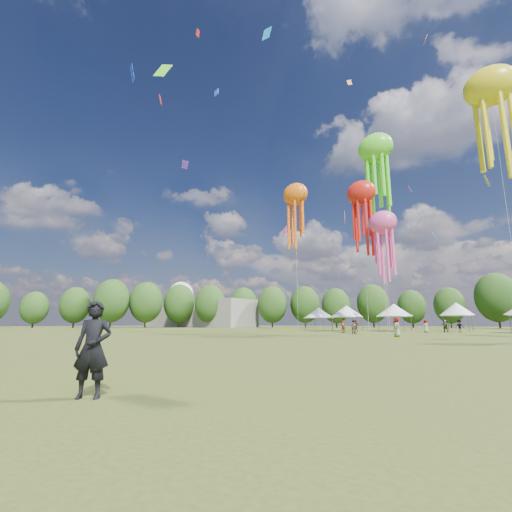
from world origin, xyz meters
The scene contains 10 objects.
ground centered at (0.00, 0.00, 0.00)m, with size 300.00×300.00×0.00m, color #384416.
observer_main centered at (8.01, -1.63, 0.79)m, with size 0.58×0.38×1.58m, color black.
spectator_near centered at (-2.84, 33.26, 0.77)m, with size 0.75×0.58×1.54m, color gray.
spectators_far centered at (3.71, 44.52, 0.86)m, with size 26.05×22.17×1.89m.
festival_tents centered at (-2.97, 52.50, 3.16)m, with size 35.00×11.07×4.35m.
show_kites centered at (2.37, 40.60, 21.45)m, with size 40.21×17.19×31.94m.
small_kites centered at (-0.54, 39.55, 31.57)m, with size 68.00×66.61×43.69m.
treeline centered at (-3.87, 62.51, 6.54)m, with size 201.57×95.24×13.43m.
hangar centered at (-72.00, 72.00, 4.00)m, with size 40.00×12.00×8.00m, color gray.
radome centered at (-88.00, 78.00, 9.99)m, with size 9.00×9.00×16.00m.
Camera 1 is at (13.95, -4.63, 1.20)m, focal length 24.89 mm.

